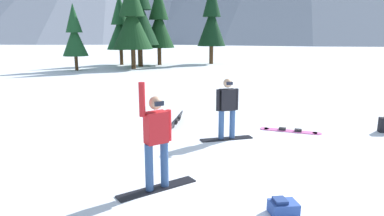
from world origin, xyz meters
The scene contains 12 objects.
ground_plane centered at (0.00, 0.00, 0.00)m, with size 800.00×800.00×0.00m, color white.
snowboarder_foreground centered at (-2.88, -0.41, 0.96)m, with size 1.54×0.93×2.03m.
snowboarder_midground centered at (-0.84, 2.42, 0.88)m, with size 1.48×0.44×1.67m.
loose_snowboard_far_spare centered at (-2.02, 4.16, 0.15)m, with size 0.66×1.78×0.29m.
loose_snowboard_near_right centered at (1.22, 2.88, 0.02)m, with size 1.68×1.08×0.09m.
backpack_blue centered at (-0.93, -1.63, 0.12)m, with size 0.52×0.33×0.27m.
pine_tree_tall centered at (-1.29, 25.53, 3.86)m, with size 2.76×2.76×7.07m.
pine_tree_slender centered at (-3.03, 24.32, 4.59)m, with size 3.33×3.33×8.42m.
pine_tree_broad centered at (3.61, 25.87, 4.13)m, with size 2.61×2.61×7.59m.
pine_tree_twin centered at (-7.99, 21.69, 2.77)m, with size 1.92×1.92×5.09m.
pine_tree_leaning centered at (-3.59, 22.21, 3.96)m, with size 3.19×3.19×7.25m.
pine_tree_young centered at (-4.74, 26.22, 3.45)m, with size 2.52×2.52×6.33m.
Camera 1 is at (-3.15, -6.45, 2.86)m, focal length 32.38 mm.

